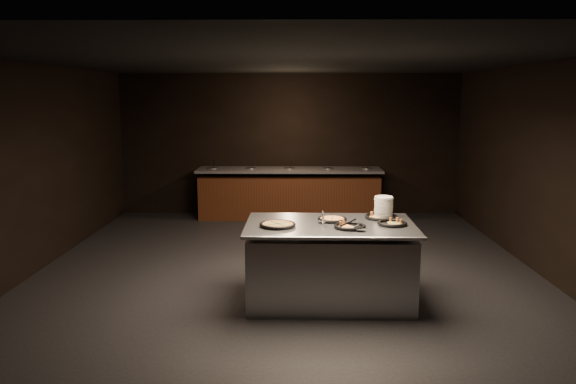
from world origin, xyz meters
The scene contains 11 objects.
room centered at (0.00, 0.00, 1.45)m, with size 7.02×8.02×2.92m.
salad_bar centered at (0.00, 3.56, 0.44)m, with size 3.70×0.83×1.18m.
serving_counter centered at (0.53, -1.18, 0.45)m, with size 2.00×1.29×0.95m.
plate_stack centered at (1.21, -0.82, 1.08)m, with size 0.23×0.23×0.26m, color silver.
pan_veggie_whole centered at (-0.08, -1.33, 0.97)m, with size 0.42×0.42×0.04m.
pan_cheese_whole centered at (0.57, -1.02, 0.97)m, with size 0.35×0.35×0.04m.
pan_cheese_slices_a centered at (1.18, -0.87, 0.97)m, with size 0.41×0.41×0.04m.
pan_cheese_slices_b centered at (0.74, -1.40, 0.97)m, with size 0.37×0.37×0.04m.
pan_veggie_slices centered at (1.25, -1.23, 0.97)m, with size 0.35×0.35×0.04m.
server_left centered at (0.44, -1.24, 1.03)m, with size 0.09×0.32×0.15m.
server_right centered at (0.75, -1.54, 1.02)m, with size 0.30×0.11×0.14m.
Camera 1 is at (0.12, -7.63, 2.42)m, focal length 35.00 mm.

